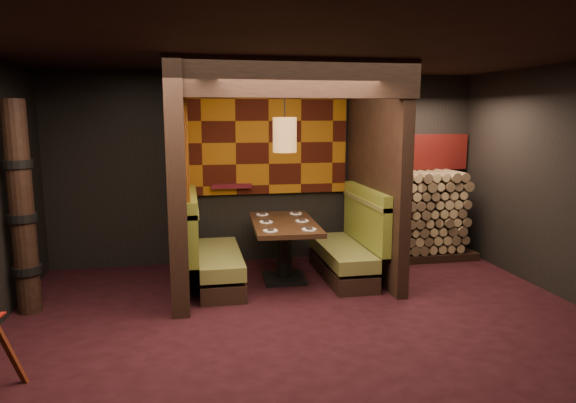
# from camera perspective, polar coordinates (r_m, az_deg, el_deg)

# --- Properties ---
(floor) EXTENTS (6.50, 5.50, 0.02)m
(floor) POSITION_cam_1_polar(r_m,az_deg,el_deg) (5.57, 2.63, -14.10)
(floor) COLOR black
(floor) RESTS_ON ground
(ceiling) EXTENTS (6.50, 5.50, 0.02)m
(ceiling) POSITION_cam_1_polar(r_m,az_deg,el_deg) (5.14, 2.89, 16.68)
(ceiling) COLOR black
(ceiling) RESTS_ON ground
(wall_back) EXTENTS (6.50, 0.02, 2.85)m
(wall_back) POSITION_cam_1_polar(r_m,az_deg,el_deg) (7.85, -2.04, 3.72)
(wall_back) COLOR black
(wall_back) RESTS_ON ground
(wall_front) EXTENTS (6.50, 0.02, 2.85)m
(wall_front) POSITION_cam_1_polar(r_m,az_deg,el_deg) (2.63, 17.32, -8.57)
(wall_front) COLOR black
(wall_front) RESTS_ON ground
(partition_left) EXTENTS (0.20, 2.20, 2.85)m
(partition_left) POSITION_cam_1_polar(r_m,az_deg,el_deg) (6.65, -12.09, 2.46)
(partition_left) COLOR black
(partition_left) RESTS_ON floor
(partition_right) EXTENTS (0.15, 2.10, 2.85)m
(partition_right) POSITION_cam_1_polar(r_m,az_deg,el_deg) (7.15, 9.67, 3.03)
(partition_right) COLOR black
(partition_right) RESTS_ON floor
(header_beam) EXTENTS (2.85, 0.18, 0.44)m
(header_beam) POSITION_cam_1_polar(r_m,az_deg,el_deg) (5.79, 0.91, 13.59)
(header_beam) COLOR black
(header_beam) RESTS_ON partition_left
(tapa_back_panel) EXTENTS (2.40, 0.06, 1.55)m
(tapa_back_panel) POSITION_cam_1_polar(r_m,az_deg,el_deg) (7.76, -2.18, 6.58)
(tapa_back_panel) COLOR #93540D
(tapa_back_panel) RESTS_ON wall_back
(tapa_side_panel) EXTENTS (0.04, 1.85, 1.45)m
(tapa_side_panel) POSITION_cam_1_polar(r_m,az_deg,el_deg) (6.79, -11.18, 6.23)
(tapa_side_panel) COLOR #93540D
(tapa_side_panel) RESTS_ON partition_left
(lacquer_shelf) EXTENTS (0.60, 0.12, 0.07)m
(lacquer_shelf) POSITION_cam_1_polar(r_m,az_deg,el_deg) (7.70, -6.32, 1.72)
(lacquer_shelf) COLOR #53131C
(lacquer_shelf) RESTS_ON wall_back
(booth_bench_left) EXTENTS (0.68, 1.60, 1.14)m
(booth_bench_left) POSITION_cam_1_polar(r_m,az_deg,el_deg) (6.85, -8.53, -5.97)
(booth_bench_left) COLOR black
(booth_bench_left) RESTS_ON floor
(booth_bench_right) EXTENTS (0.68, 1.60, 1.14)m
(booth_bench_right) POSITION_cam_1_polar(r_m,az_deg,el_deg) (7.18, 6.81, -5.22)
(booth_bench_right) COLOR black
(booth_bench_right) RESTS_ON floor
(dining_table) EXTENTS (0.91, 1.58, 0.82)m
(dining_table) POSITION_cam_1_polar(r_m,az_deg,el_deg) (6.91, -0.43, -4.19)
(dining_table) COLOR black
(dining_table) RESTS_ON floor
(place_settings) EXTENTS (0.72, 1.26, 0.03)m
(place_settings) POSITION_cam_1_polar(r_m,az_deg,el_deg) (6.86, -0.44, -2.18)
(place_settings) COLOR white
(place_settings) RESTS_ON dining_table
(pendant_lamp) EXTENTS (0.31, 0.31, 1.10)m
(pendant_lamp) POSITION_cam_1_polar(r_m,az_deg,el_deg) (6.67, -0.37, 7.43)
(pendant_lamp) COLOR olive
(pendant_lamp) RESTS_ON ceiling
(totem_column) EXTENTS (0.31, 0.31, 2.40)m
(totem_column) POSITION_cam_1_polar(r_m,az_deg,el_deg) (6.41, -27.47, -0.84)
(totem_column) COLOR black
(totem_column) RESTS_ON floor
(firewood_stack) EXTENTS (1.73, 0.70, 1.36)m
(firewood_stack) POSITION_cam_1_polar(r_m,az_deg,el_deg) (8.24, 14.36, -1.52)
(firewood_stack) COLOR black
(firewood_stack) RESTS_ON floor
(mosaic_header) EXTENTS (1.83, 0.10, 0.56)m
(mosaic_header) POSITION_cam_1_polar(r_m,az_deg,el_deg) (8.41, 13.67, 5.34)
(mosaic_header) COLOR maroon
(mosaic_header) RESTS_ON wall_back
(bay_front_post) EXTENTS (0.08, 0.08, 2.85)m
(bay_front_post) POSITION_cam_1_polar(r_m,az_deg,el_deg) (7.43, 9.62, 3.26)
(bay_front_post) COLOR black
(bay_front_post) RESTS_ON floor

